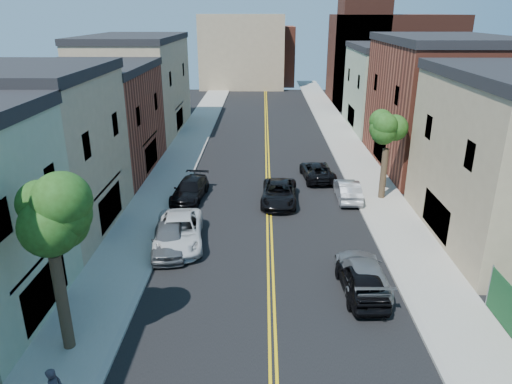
{
  "coord_description": "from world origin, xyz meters",
  "views": [
    {
      "loc": [
        -0.44,
        -0.88,
        12.29
      ],
      "look_at": [
        -0.83,
        26.04,
        2.0
      ],
      "focal_mm": 33.1,
      "sensor_mm": 36.0,
      "label": 1
    }
  ],
  "objects_px": {
    "white_pickup": "(179,232)",
    "black_suv_lane": "(279,193)",
    "black_car_left": "(190,190)",
    "grey_car_right": "(363,273)",
    "grey_car_left": "(169,239)",
    "black_car_right": "(362,280)",
    "silver_car_right": "(348,190)",
    "dark_car_right_far": "(317,171)"
  },
  "relations": [
    {
      "from": "white_pickup",
      "to": "black_suv_lane",
      "type": "bearing_deg",
      "value": 40.67
    },
    {
      "from": "white_pickup",
      "to": "black_car_left",
      "type": "relative_size",
      "value": 1.15
    },
    {
      "from": "black_car_left",
      "to": "grey_car_right",
      "type": "xyz_separation_m",
      "value": [
        9.84,
        -11.14,
        0.03
      ]
    },
    {
      "from": "grey_car_right",
      "to": "grey_car_left",
      "type": "bearing_deg",
      "value": -19.93
    },
    {
      "from": "white_pickup",
      "to": "black_suv_lane",
      "type": "distance_m",
      "value": 8.56
    },
    {
      "from": "grey_car_left",
      "to": "black_car_right",
      "type": "relative_size",
      "value": 0.99
    },
    {
      "from": "black_car_left",
      "to": "grey_car_left",
      "type": "bearing_deg",
      "value": -83.61
    },
    {
      "from": "white_pickup",
      "to": "grey_car_left",
      "type": "relative_size",
      "value": 1.26
    },
    {
      "from": "grey_car_left",
      "to": "black_suv_lane",
      "type": "xyz_separation_m",
      "value": [
        6.21,
        7.16,
        -0.05
      ]
    },
    {
      "from": "grey_car_right",
      "to": "black_suv_lane",
      "type": "height_order",
      "value": "grey_car_right"
    },
    {
      "from": "black_car_left",
      "to": "black_car_right",
      "type": "height_order",
      "value": "black_car_right"
    },
    {
      "from": "black_car_left",
      "to": "silver_car_right",
      "type": "relative_size",
      "value": 1.15
    },
    {
      "from": "silver_car_right",
      "to": "white_pickup",
      "type": "bearing_deg",
      "value": 33.85
    },
    {
      "from": "white_pickup",
      "to": "dark_car_right_far",
      "type": "bearing_deg",
      "value": 44.93
    },
    {
      "from": "grey_car_right",
      "to": "dark_car_right_far",
      "type": "height_order",
      "value": "grey_car_right"
    },
    {
      "from": "silver_car_right",
      "to": "dark_car_right_far",
      "type": "height_order",
      "value": "silver_car_right"
    },
    {
      "from": "black_car_left",
      "to": "dark_car_right_far",
      "type": "distance_m",
      "value": 10.33
    },
    {
      "from": "white_pickup",
      "to": "dark_car_right_far",
      "type": "distance_m",
      "value": 14.38
    },
    {
      "from": "grey_car_left",
      "to": "grey_car_right",
      "type": "relative_size",
      "value": 0.88
    },
    {
      "from": "black_car_left",
      "to": "black_car_right",
      "type": "bearing_deg",
      "value": -44.46
    },
    {
      "from": "black_car_left",
      "to": "grey_car_right",
      "type": "relative_size",
      "value": 0.96
    },
    {
      "from": "black_car_left",
      "to": "black_suv_lane",
      "type": "bearing_deg",
      "value": 1.03
    },
    {
      "from": "grey_car_right",
      "to": "black_car_right",
      "type": "distance_m",
      "value": 0.75
    },
    {
      "from": "grey_car_left",
      "to": "dark_car_right_far",
      "type": "distance_m",
      "value": 15.31
    },
    {
      "from": "white_pickup",
      "to": "silver_car_right",
      "type": "bearing_deg",
      "value": 26.69
    },
    {
      "from": "grey_car_left",
      "to": "black_suv_lane",
      "type": "relative_size",
      "value": 0.88
    },
    {
      "from": "grey_car_right",
      "to": "black_suv_lane",
      "type": "distance_m",
      "value": 11.16
    },
    {
      "from": "white_pickup",
      "to": "grey_car_left",
      "type": "xyz_separation_m",
      "value": [
        -0.4,
        -0.87,
        -0.02
      ]
    },
    {
      "from": "grey_car_left",
      "to": "grey_car_right",
      "type": "distance_m",
      "value": 10.41
    },
    {
      "from": "black_car_right",
      "to": "silver_car_right",
      "type": "xyz_separation_m",
      "value": [
        1.34,
        11.95,
        -0.07
      ]
    },
    {
      "from": "white_pickup",
      "to": "black_car_right",
      "type": "xyz_separation_m",
      "value": [
        9.26,
        -4.99,
        -0.02
      ]
    },
    {
      "from": "white_pickup",
      "to": "grey_car_right",
      "type": "bearing_deg",
      "value": -30.91
    },
    {
      "from": "black_car_left",
      "to": "black_car_right",
      "type": "distance_m",
      "value": 15.3
    },
    {
      "from": "grey_car_right",
      "to": "dark_car_right_far",
      "type": "xyz_separation_m",
      "value": [
        -0.49,
        15.52,
        -0.06
      ]
    },
    {
      "from": "silver_car_right",
      "to": "black_suv_lane",
      "type": "bearing_deg",
      "value": 8.54
    },
    {
      "from": "grey_car_right",
      "to": "silver_car_right",
      "type": "xyz_separation_m",
      "value": [
        1.16,
        11.23,
        -0.04
      ]
    },
    {
      "from": "black_suv_lane",
      "to": "black_car_right",
      "type": "bearing_deg",
      "value": -69.67
    },
    {
      "from": "grey_car_left",
      "to": "black_car_left",
      "type": "distance_m",
      "value": 7.74
    },
    {
      "from": "black_car_left",
      "to": "grey_car_right",
      "type": "bearing_deg",
      "value": -42.15
    },
    {
      "from": "black_car_right",
      "to": "black_car_left",
      "type": "bearing_deg",
      "value": -53.54
    },
    {
      "from": "silver_car_right",
      "to": "black_suv_lane",
      "type": "height_order",
      "value": "black_suv_lane"
    },
    {
      "from": "black_car_right",
      "to": "grey_car_right",
      "type": "bearing_deg",
      "value": -106.69
    }
  ]
}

